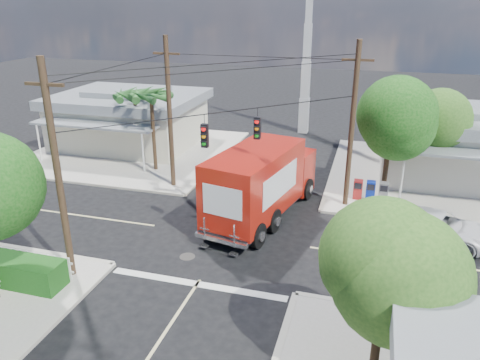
% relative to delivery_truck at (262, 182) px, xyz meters
% --- Properties ---
extents(ground, '(120.00, 120.00, 0.00)m').
position_rel_delivery_truck_xyz_m(ground, '(-1.01, -2.58, -1.98)').
color(ground, black).
rests_on(ground, ground).
extents(sidewalk_ne, '(14.12, 14.12, 0.14)m').
position_rel_delivery_truck_xyz_m(sidewalk_ne, '(9.87, 8.30, -1.91)').
color(sidewalk_ne, '#ABA69B').
rests_on(sidewalk_ne, ground).
extents(sidewalk_nw, '(14.12, 14.12, 0.14)m').
position_rel_delivery_truck_xyz_m(sidewalk_nw, '(-11.89, 8.30, -1.91)').
color(sidewalk_nw, '#ABA69B').
rests_on(sidewalk_nw, ground).
extents(road_markings, '(32.00, 32.00, 0.01)m').
position_rel_delivery_truck_xyz_m(road_markings, '(-1.01, -4.05, -1.97)').
color(road_markings, beige).
rests_on(road_markings, ground).
extents(building_ne, '(11.80, 10.20, 4.50)m').
position_rel_delivery_truck_xyz_m(building_ne, '(11.49, 9.38, 0.34)').
color(building_ne, beige).
rests_on(building_ne, sidewalk_ne).
extents(building_nw, '(10.80, 10.20, 4.30)m').
position_rel_delivery_truck_xyz_m(building_nw, '(-13.01, 9.88, 0.24)').
color(building_nw, beige).
rests_on(building_nw, sidewalk_nw).
extents(radio_tower, '(0.80, 0.80, 17.00)m').
position_rel_delivery_truck_xyz_m(radio_tower, '(-0.51, 17.42, 3.67)').
color(radio_tower, silver).
rests_on(radio_tower, ground).
extents(tree_ne_front, '(4.21, 4.14, 6.66)m').
position_rel_delivery_truck_xyz_m(tree_ne_front, '(6.20, 4.18, 2.79)').
color(tree_ne_front, '#422D1C').
rests_on(tree_ne_front, sidewalk_ne).
extents(tree_ne_back, '(3.77, 3.66, 5.82)m').
position_rel_delivery_truck_xyz_m(tree_ne_back, '(8.80, 6.38, 2.21)').
color(tree_ne_back, '#422D1C').
rests_on(tree_ne_back, sidewalk_ne).
extents(tree_se, '(3.67, 3.54, 5.62)m').
position_rel_delivery_truck_xyz_m(tree_se, '(6.00, -9.82, 2.07)').
color(tree_se, '#422D1C').
rests_on(tree_se, sidewalk_se).
extents(palm_nw_front, '(3.01, 3.08, 5.59)m').
position_rel_delivery_truck_xyz_m(palm_nw_front, '(-8.51, 4.92, 3.07)').
color(palm_nw_front, '#422D1C').
rests_on(palm_nw_front, sidewalk_nw).
extents(palm_nw_back, '(3.01, 3.08, 5.19)m').
position_rel_delivery_truck_xyz_m(palm_nw_back, '(-10.51, 6.42, 2.70)').
color(palm_nw_back, '#422D1C').
rests_on(palm_nw_back, sidewalk_nw).
extents(utility_poles, '(12.00, 10.68, 9.00)m').
position_rel_delivery_truck_xyz_m(utility_poles, '(-2.59, -0.98, 2.70)').
color(utility_poles, '#473321').
rests_on(utility_poles, ground).
extents(picket_fence, '(5.94, 0.06, 1.00)m').
position_rel_delivery_truck_xyz_m(picket_fence, '(-8.81, -8.18, -1.30)').
color(picket_fence, silver).
rests_on(picket_fence, sidewalk_sw).
extents(vending_boxes, '(1.90, 0.50, 1.10)m').
position_rel_delivery_truck_xyz_m(vending_boxes, '(5.49, 3.62, -1.29)').
color(vending_boxes, '#A21C1B').
rests_on(vending_boxes, sidewalk_ne).
extents(delivery_truck, '(4.48, 9.33, 3.89)m').
position_rel_delivery_truck_xyz_m(delivery_truck, '(0.00, 0.00, 0.00)').
color(delivery_truck, black).
rests_on(delivery_truck, ground).
extents(parked_car, '(5.55, 3.72, 1.42)m').
position_rel_delivery_truck_xyz_m(parked_car, '(8.72, -0.20, -1.27)').
color(parked_car, silver).
rests_on(parked_car, ground).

